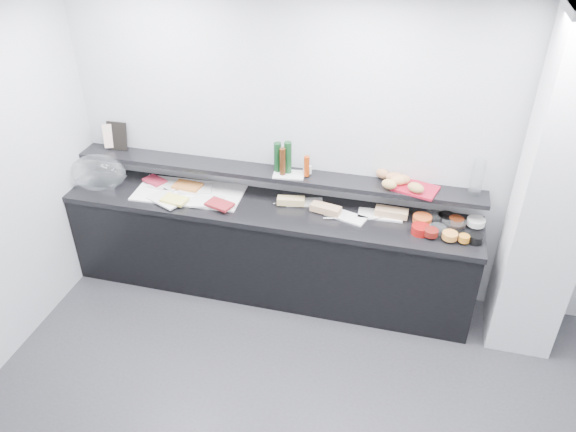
% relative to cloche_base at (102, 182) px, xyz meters
% --- Properties ---
extents(back_wall, '(5.00, 0.02, 2.70)m').
position_rel_cloche_base_xyz_m(back_wall, '(2.28, 0.30, 0.43)').
color(back_wall, '#B3B6BA').
rests_on(back_wall, ground).
extents(ceiling, '(5.00, 5.00, 0.00)m').
position_rel_cloche_base_xyz_m(ceiling, '(2.28, -1.70, 1.78)').
color(ceiling, white).
rests_on(ceiling, back_wall).
extents(column, '(0.50, 0.50, 2.70)m').
position_rel_cloche_base_xyz_m(column, '(3.78, -0.05, 0.43)').
color(column, silver).
rests_on(column, ground).
extents(buffet_cabinet, '(3.60, 0.60, 0.85)m').
position_rel_cloche_base_xyz_m(buffet_cabinet, '(1.58, -0.00, -0.50)').
color(buffet_cabinet, black).
rests_on(buffet_cabinet, ground).
extents(counter_top, '(3.62, 0.62, 0.05)m').
position_rel_cloche_base_xyz_m(counter_top, '(1.58, -0.00, -0.05)').
color(counter_top, black).
rests_on(counter_top, buffet_cabinet).
extents(wall_shelf, '(3.60, 0.25, 0.04)m').
position_rel_cloche_base_xyz_m(wall_shelf, '(1.58, 0.17, 0.21)').
color(wall_shelf, black).
rests_on(wall_shelf, back_wall).
extents(cloche_base, '(0.40, 0.27, 0.04)m').
position_rel_cloche_base_xyz_m(cloche_base, '(0.00, 0.00, 0.00)').
color(cloche_base, silver).
rests_on(cloche_base, counter_top).
extents(cloche_dome, '(0.55, 0.42, 0.34)m').
position_rel_cloche_base_xyz_m(cloche_dome, '(-0.00, -0.02, 0.11)').
color(cloche_dome, white).
rests_on(cloche_dome, cloche_base).
extents(linen_runner, '(0.98, 0.50, 0.01)m').
position_rel_cloche_base_xyz_m(linen_runner, '(0.85, 0.04, -0.01)').
color(linen_runner, white).
rests_on(linen_runner, counter_top).
extents(platter_meat_a, '(0.28, 0.19, 0.01)m').
position_rel_cloche_base_xyz_m(platter_meat_a, '(0.59, 0.08, 0.00)').
color(platter_meat_a, silver).
rests_on(platter_meat_a, linen_runner).
extents(food_meat_a, '(0.24, 0.20, 0.02)m').
position_rel_cloche_base_xyz_m(food_meat_a, '(0.48, 0.11, 0.02)').
color(food_meat_a, maroon).
rests_on(food_meat_a, platter_meat_a).
extents(platter_salmon, '(0.34, 0.27, 0.01)m').
position_rel_cloche_base_xyz_m(platter_salmon, '(0.89, 0.09, 0.00)').
color(platter_salmon, silver).
rests_on(platter_salmon, linen_runner).
extents(food_salmon, '(0.26, 0.18, 0.02)m').
position_rel_cloche_base_xyz_m(food_salmon, '(0.81, 0.09, 0.02)').
color(food_salmon, '#CA6D29').
rests_on(food_salmon, platter_salmon).
extents(platter_cheese, '(0.37, 0.32, 0.01)m').
position_rel_cloche_base_xyz_m(platter_cheese, '(0.72, -0.14, 0.00)').
color(platter_cheese, white).
rests_on(platter_cheese, linen_runner).
extents(food_cheese, '(0.24, 0.17, 0.02)m').
position_rel_cloche_base_xyz_m(food_cheese, '(0.80, -0.16, 0.02)').
color(food_cheese, '#F7E860').
rests_on(food_cheese, platter_cheese).
extents(platter_meat_b, '(0.31, 0.24, 0.01)m').
position_rel_cloche_base_xyz_m(platter_meat_b, '(1.07, -0.09, 0.00)').
color(platter_meat_b, white).
rests_on(platter_meat_b, linen_runner).
extents(food_meat_b, '(0.26, 0.20, 0.02)m').
position_rel_cloche_base_xyz_m(food_meat_b, '(1.20, -0.13, 0.02)').
color(food_meat_b, maroon).
rests_on(food_meat_b, platter_meat_b).
extents(sandwich_plate_left, '(0.34, 0.21, 0.01)m').
position_rel_cloche_base_xyz_m(sandwich_plate_left, '(1.88, 0.13, -0.01)').
color(sandwich_plate_left, white).
rests_on(sandwich_plate_left, counter_top).
extents(sandwich_food_left, '(0.25, 0.13, 0.06)m').
position_rel_cloche_base_xyz_m(sandwich_food_left, '(1.78, 0.07, 0.02)').
color(sandwich_food_left, tan).
rests_on(sandwich_food_left, sandwich_plate_left).
extents(tongs_left, '(0.14, 0.10, 0.01)m').
position_rel_cloche_base_xyz_m(tongs_left, '(1.70, 0.07, -0.00)').
color(tongs_left, silver).
rests_on(tongs_left, sandwich_plate_left).
extents(sandwich_plate_mid, '(0.37, 0.24, 0.01)m').
position_rel_cloche_base_xyz_m(sandwich_plate_mid, '(2.27, -0.00, -0.01)').
color(sandwich_plate_mid, white).
rests_on(sandwich_plate_mid, counter_top).
extents(sandwich_food_mid, '(0.27, 0.15, 0.06)m').
position_rel_cloche_base_xyz_m(sandwich_food_mid, '(2.09, 0.01, 0.02)').
color(sandwich_food_mid, tan).
rests_on(sandwich_food_mid, sandwich_plate_mid).
extents(tongs_mid, '(0.16, 0.05, 0.01)m').
position_rel_cloche_base_xyz_m(tongs_mid, '(2.17, -0.07, -0.00)').
color(tongs_mid, silver).
rests_on(tongs_mid, sandwich_plate_mid).
extents(sandwich_plate_right, '(0.38, 0.18, 0.01)m').
position_rel_cloche_base_xyz_m(sandwich_plate_right, '(2.54, 0.09, -0.01)').
color(sandwich_plate_right, white).
rests_on(sandwich_plate_right, counter_top).
extents(sandwich_food_right, '(0.27, 0.11, 0.06)m').
position_rel_cloche_base_xyz_m(sandwich_food_right, '(2.63, 0.10, 0.02)').
color(sandwich_food_right, tan).
rests_on(sandwich_food_right, sandwich_plate_right).
extents(tongs_right, '(0.13, 0.10, 0.01)m').
position_rel_cloche_base_xyz_m(tongs_right, '(2.54, 0.03, -0.00)').
color(tongs_right, '#AFB2B6').
rests_on(tongs_right, sandwich_plate_right).
extents(bowl_glass_fruit, '(0.15, 0.15, 0.07)m').
position_rel_cloche_base_xyz_m(bowl_glass_fruit, '(2.98, 0.12, 0.02)').
color(bowl_glass_fruit, white).
rests_on(bowl_glass_fruit, counter_top).
extents(fill_glass_fruit, '(0.16, 0.16, 0.05)m').
position_rel_cloche_base_xyz_m(fill_glass_fruit, '(2.89, 0.06, 0.03)').
color(fill_glass_fruit, '#D04D1C').
rests_on(fill_glass_fruit, bowl_glass_fruit).
extents(bowl_black_jam, '(0.17, 0.17, 0.07)m').
position_rel_cloche_base_xyz_m(bowl_black_jam, '(3.08, 0.13, 0.02)').
color(bowl_black_jam, black).
rests_on(bowl_black_jam, counter_top).
extents(fill_black_jam, '(0.14, 0.14, 0.05)m').
position_rel_cloche_base_xyz_m(fill_black_jam, '(3.16, 0.10, 0.03)').
color(fill_black_jam, '#4F1D0B').
rests_on(fill_black_jam, bowl_black_jam).
extents(bowl_glass_cream, '(0.23, 0.23, 0.07)m').
position_rel_cloche_base_xyz_m(bowl_glass_cream, '(3.13, 0.06, 0.02)').
color(bowl_glass_cream, white).
rests_on(bowl_glass_cream, counter_top).
extents(fill_glass_cream, '(0.18, 0.18, 0.05)m').
position_rel_cloche_base_xyz_m(fill_glass_cream, '(3.31, 0.12, 0.03)').
color(fill_glass_cream, white).
rests_on(fill_glass_cream, bowl_glass_cream).
extents(bowl_red_jam, '(0.16, 0.16, 0.07)m').
position_rel_cloche_base_xyz_m(bowl_red_jam, '(2.88, -0.09, 0.02)').
color(bowl_red_jam, maroon).
rests_on(bowl_red_jam, counter_top).
extents(fill_red_jam, '(0.14, 0.14, 0.05)m').
position_rel_cloche_base_xyz_m(fill_red_jam, '(2.96, -0.12, 0.03)').
color(fill_red_jam, '#62130E').
rests_on(fill_red_jam, bowl_red_jam).
extents(bowl_glass_salmon, '(0.16, 0.16, 0.07)m').
position_rel_cloche_base_xyz_m(bowl_glass_salmon, '(3.01, -0.07, 0.02)').
color(bowl_glass_salmon, white).
rests_on(bowl_glass_salmon, counter_top).
extents(fill_glass_salmon, '(0.16, 0.16, 0.05)m').
position_rel_cloche_base_xyz_m(fill_glass_salmon, '(3.11, -0.13, 0.03)').
color(fill_glass_salmon, orange).
rests_on(fill_glass_salmon, bowl_glass_salmon).
extents(bowl_black_fruit, '(0.13, 0.13, 0.07)m').
position_rel_cloche_base_xyz_m(bowl_black_fruit, '(3.30, -0.10, 0.02)').
color(bowl_black_fruit, black).
rests_on(bowl_black_fruit, counter_top).
extents(fill_black_fruit, '(0.09, 0.09, 0.05)m').
position_rel_cloche_base_xyz_m(fill_black_fruit, '(3.22, -0.14, 0.03)').
color(fill_black_fruit, '#C5751A').
rests_on(fill_black_fruit, bowl_black_fruit).
extents(framed_print, '(0.19, 0.08, 0.26)m').
position_rel_cloche_base_xyz_m(framed_print, '(0.09, 0.24, 0.36)').
color(framed_print, black).
rests_on(framed_print, wall_shelf).
extents(print_art, '(0.17, 0.11, 0.22)m').
position_rel_cloche_base_xyz_m(print_art, '(0.05, 0.23, 0.36)').
color(print_art, beige).
rests_on(print_art, framed_print).
extents(condiment_tray, '(0.28, 0.20, 0.01)m').
position_rel_cloche_base_xyz_m(condiment_tray, '(1.74, 0.14, 0.24)').
color(condiment_tray, silver).
rests_on(condiment_tray, wall_shelf).
extents(bottle_green_a, '(0.07, 0.07, 0.26)m').
position_rel_cloche_base_xyz_m(bottle_green_a, '(1.63, 0.18, 0.37)').
color(bottle_green_a, '#0E3416').
rests_on(bottle_green_a, condiment_tray).
extents(bottle_brown, '(0.07, 0.07, 0.24)m').
position_rel_cloche_base_xyz_m(bottle_brown, '(1.69, 0.13, 0.36)').
color(bottle_brown, '#3A1C0A').
rests_on(bottle_brown, condiment_tray).
extents(bottle_green_b, '(0.08, 0.08, 0.28)m').
position_rel_cloche_base_xyz_m(bottle_green_b, '(1.72, 0.17, 0.38)').
color(bottle_green_b, '#0E3617').
rests_on(bottle_green_b, condiment_tray).
extents(bottle_hot, '(0.06, 0.06, 0.18)m').
position_rel_cloche_base_xyz_m(bottle_hot, '(1.89, 0.15, 0.33)').
color(bottle_hot, '#9D330B').
rests_on(bottle_hot, condiment_tray).
extents(shaker_salt, '(0.04, 0.04, 0.07)m').
position_rel_cloche_base_xyz_m(shaker_salt, '(1.87, 0.20, 0.28)').
color(shaker_salt, silver).
rests_on(shaker_salt, condiment_tray).
extents(shaker_pepper, '(0.04, 0.04, 0.07)m').
position_rel_cloche_base_xyz_m(shaker_pepper, '(1.91, 0.20, 0.28)').
color(shaker_pepper, silver).
rests_on(shaker_pepper, condiment_tray).
extents(bread_tray, '(0.40, 0.33, 0.02)m').
position_rel_cloche_base_xyz_m(bread_tray, '(2.80, 0.17, 0.24)').
color(bread_tray, '#A31126').
rests_on(bread_tray, wall_shelf).
extents(bread_roll_nw, '(0.14, 0.11, 0.08)m').
position_rel_cloche_base_xyz_m(bread_roll_nw, '(2.52, 0.25, 0.29)').
color(bread_roll_nw, '#AB6C41').
rests_on(bread_roll_nw, bread_tray).
extents(bread_roll_n, '(0.16, 0.10, 0.08)m').
position_rel_cloche_base_xyz_m(bread_roll_n, '(2.62, 0.22, 0.29)').
color(bread_roll_n, '#B16F43').
rests_on(bread_roll_n, bread_tray).
extents(bread_roll_sw, '(0.14, 0.10, 0.08)m').
position_rel_cloche_base_xyz_m(bread_roll_sw, '(2.59, 0.09, 0.29)').
color(bread_roll_sw, tan).
rests_on(bread_roll_sw, bread_tray).
extents(bread_roll_s, '(0.16, 0.14, 0.08)m').
position_rel_cloche_base_xyz_m(bread_roll_s, '(2.80, 0.09, 0.29)').
color(bread_roll_s, '#AD7F42').
rests_on(bread_roll_s, bread_tray).
extents(bread_roll_midw, '(0.16, 0.13, 0.08)m').
position_rel_cloche_base_xyz_m(bread_roll_midw, '(2.65, 0.18, 0.29)').
color(bread_roll_midw, tan).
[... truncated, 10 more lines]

